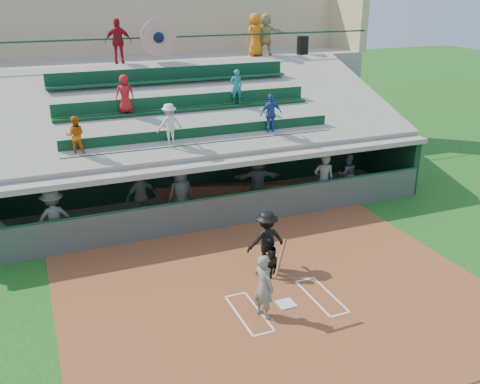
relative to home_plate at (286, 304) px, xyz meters
name	(u,v)px	position (x,y,z in m)	size (l,w,h in m)	color
ground	(286,305)	(0.00, 0.00, -0.04)	(100.00, 100.00, 0.00)	#184F16
dirt_slab	(277,295)	(0.00, 0.50, -0.03)	(11.00, 9.00, 0.02)	brown
home_plate	(286,304)	(0.00, 0.00, 0.00)	(0.43, 0.43, 0.03)	silver
batters_box_chalk	(286,304)	(0.00, 0.00, -0.01)	(2.65, 1.85, 0.01)	silver
dugout_floor	(202,209)	(0.00, 6.75, -0.02)	(16.00, 3.50, 0.04)	gray
concourse_slab	(154,110)	(0.00, 13.50, 2.26)	(20.00, 3.00, 4.60)	gray
grandstand	(172,125)	(-0.01, 10.51, 2.23)	(20.40, 10.40, 7.80)	#4C514C
batter_at_plate	(264,286)	(-0.74, -0.23, 0.82)	(0.92, 0.77, 1.95)	#60635D
catcher	(269,258)	(0.19, 1.44, 0.57)	(0.57, 0.44, 1.17)	black
home_umpire	(266,240)	(0.33, 1.94, 0.85)	(1.12, 0.65, 1.74)	black
dugout_bench	(194,190)	(0.14, 8.10, 0.21)	(13.62, 0.41, 0.41)	#985E37
dugout_player_a	(54,218)	(-5.10, 5.58, 0.94)	(1.21, 0.70, 1.87)	#555753
dugout_player_b	(141,196)	(-2.25, 6.38, 0.93)	(1.09, 0.45, 1.85)	#5D605B
dugout_player_c	(181,193)	(-0.93, 6.17, 0.93)	(0.90, 0.59, 1.85)	#51544F
dugout_player_d	(258,179)	(2.07, 6.48, 0.93)	(1.72, 0.55, 1.85)	#565854
dugout_player_e	(324,180)	(4.14, 5.31, 1.00)	(0.73, 0.48, 2.00)	#51544F
dugout_player_f	(347,174)	(5.67, 6.12, 0.79)	(0.76, 0.59, 1.57)	#595C56
trash_bin	(303,45)	(6.86, 12.28, 4.98)	(0.55, 0.55, 0.83)	black
concourse_staff_a	(118,41)	(-1.62, 12.09, 5.46)	(1.05, 0.44, 1.79)	maroon
concourse_staff_b	(255,35)	(4.54, 12.46, 5.50)	(0.92, 0.60, 1.87)	orange
concourse_staff_c	(265,34)	(5.12, 12.63, 5.49)	(1.72, 0.55, 1.86)	tan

